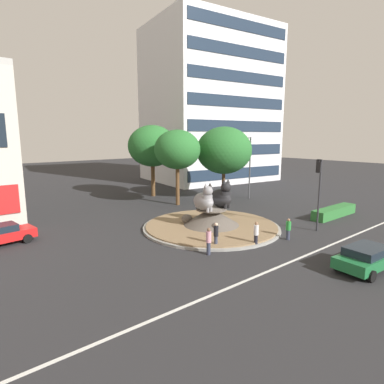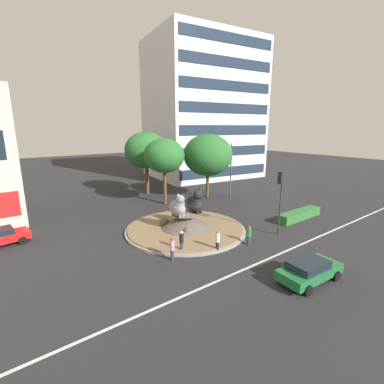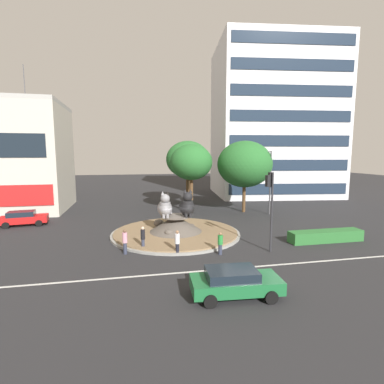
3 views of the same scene
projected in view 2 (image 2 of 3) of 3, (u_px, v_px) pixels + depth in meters
name	position (u px, v px, depth m)	size (l,w,h in m)	color
ground_plane	(185.00, 230.00, 25.96)	(160.00, 160.00, 0.00)	#28282B
lane_centreline	(254.00, 265.00, 19.35)	(112.00, 0.20, 0.01)	silver
roundabout_island	(185.00, 225.00, 25.83)	(11.30, 11.30, 1.67)	gray
cat_statue_grey	(178.00, 207.00, 24.67)	(1.44, 2.25, 2.28)	gray
cat_statue_black	(195.00, 203.00, 25.74)	(1.50, 2.37, 2.42)	black
traffic_light_mast	(280.00, 190.00, 23.81)	(0.70, 0.63, 5.76)	#2D2D33
office_tower	(203.00, 111.00, 52.89)	(21.28, 18.13, 25.29)	silver
clipped_hedge_strip	(299.00, 215.00, 29.00)	(6.17, 1.20, 0.90)	#2D7033
broadleaf_tree_behind_island	(164.00, 156.00, 33.45)	(4.99, 4.99, 8.23)	brown
second_tree_near_tower	(146.00, 150.00, 38.70)	(6.02, 6.02, 8.89)	brown
third_tree_left	(208.00, 155.00, 36.76)	(6.59, 6.59, 8.65)	brown
streetlight_arm	(230.00, 167.00, 36.86)	(1.95, 0.45, 7.43)	#4C4C51
pedestrian_green_shirt	(249.00, 235.00, 22.53)	(0.36, 0.36, 1.60)	#33384C
pedestrian_pink_shirt	(172.00, 248.00, 19.82)	(0.35, 0.35, 1.79)	#33384C
pedestrian_white_shirt	(217.00, 241.00, 21.22)	(0.34, 0.34, 1.76)	black
pedestrian_black_shirt	(181.00, 241.00, 21.09)	(0.33, 0.33, 1.76)	#33384C
hatchback_near_shophouse	(309.00, 270.00, 17.22)	(4.56, 2.36, 1.41)	#1E6B38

